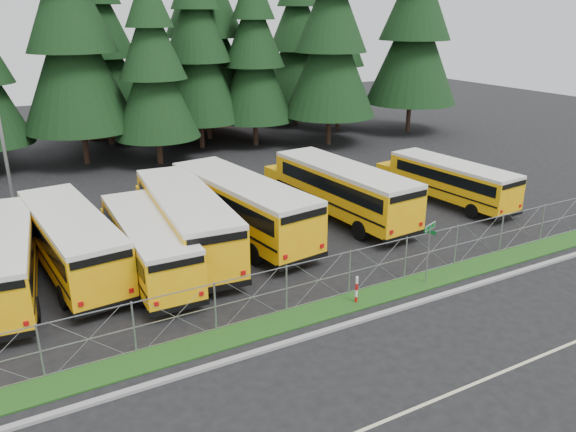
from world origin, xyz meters
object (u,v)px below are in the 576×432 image
object	(u,v)px
bus_1	(70,242)
bus_east	(447,182)
bus_4	(238,208)
striped_bollard	(357,290)
bus_3	(184,222)
street_sign	(429,241)
bus_0	(3,260)
bus_2	(147,245)
bus_6	(339,191)

from	to	relation	value
bus_1	bus_east	world-z (taller)	bus_1
bus_4	striped_bollard	world-z (taller)	bus_4
bus_3	bus_east	size ratio (longest dim) A/B	1.21
striped_bollard	street_sign	bearing A→B (deg)	-0.36
bus_0	bus_1	distance (m)	2.84
bus_2	striped_bollard	size ratio (longest dim) A/B	8.62
bus_1	bus_3	distance (m)	5.28
bus_0	bus_6	distance (m)	17.50
bus_4	striped_bollard	size ratio (longest dim) A/B	10.15
bus_1	bus_4	world-z (taller)	bus_4
bus_1	bus_east	xyz separation A→B (m)	(22.02, -0.74, -0.17)
bus_4	bus_6	distance (m)	6.29
bus_east	street_sign	bearing A→B (deg)	-143.21
bus_0	bus_4	distance (m)	11.23
bus_1	bus_3	bearing A→B (deg)	-8.13
bus_1	bus_4	size ratio (longest dim) A/B	0.92
bus_1	street_sign	size ratio (longest dim) A/B	4.00
bus_1	bus_6	size ratio (longest dim) A/B	0.95
bus_0	bus_2	size ratio (longest dim) A/B	1.05
bus_3	bus_east	world-z (taller)	bus_3
bus_east	striped_bollard	xyz separation A→B (m)	(-12.40, -7.91, -0.70)
bus_0	bus_6	bearing A→B (deg)	9.31
street_sign	bus_1	bearing A→B (deg)	146.94
bus_0	street_sign	bearing A→B (deg)	-20.27
bus_1	bus_3	size ratio (longest dim) A/B	0.93
bus_1	bus_east	distance (m)	22.04
bus_4	bus_0	bearing A→B (deg)	177.29
bus_3	bus_6	distance (m)	9.44
bus_0	striped_bollard	size ratio (longest dim) A/B	9.09
bus_2	street_sign	world-z (taller)	street_sign
bus_4	street_sign	bearing A→B (deg)	-68.99
bus_0	bus_4	size ratio (longest dim) A/B	0.90
bus_2	bus_east	size ratio (longest dim) A/B	1.04
bus_0	bus_east	world-z (taller)	bus_0
bus_east	street_sign	size ratio (longest dim) A/B	3.54
bus_3	street_sign	distance (m)	11.63
bus_0	street_sign	size ratio (longest dim) A/B	3.88
bus_1	bus_4	distance (m)	8.42
bus_0	bus_1	xyz separation A→B (m)	(2.78, 0.60, 0.04)
striped_bollard	bus_6	bearing A→B (deg)	60.44
bus_0	bus_east	xyz separation A→B (m)	(24.80, -0.14, -0.13)
bus_east	bus_4	bearing A→B (deg)	169.91
bus_2	bus_6	size ratio (longest dim) A/B	0.88
bus_4	striped_bollard	distance (m)	9.13
bus_2	bus_3	xyz separation A→B (m)	(2.26, 1.42, 0.22)
bus_0	bus_4	world-z (taller)	bus_4
bus_0	bus_2	xyz separation A→B (m)	(5.79, -1.10, -0.07)
bus_3	street_sign	size ratio (longest dim) A/B	4.28
bus_3	striped_bollard	bearing A→B (deg)	-57.86
bus_1	bus_4	bearing A→B (deg)	-2.78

